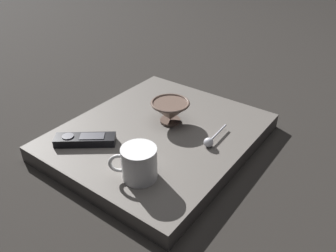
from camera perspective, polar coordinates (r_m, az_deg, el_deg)
ground_plane at (r=1.07m, az=-1.54°, el=-2.78°), size 6.00×6.00×0.00m
table at (r=1.05m, az=-1.56°, el=-1.72°), size 0.53×0.62×0.05m
cereal_bowl at (r=1.06m, az=0.49°, el=2.55°), size 0.12×0.12×0.07m
coffee_mug at (r=0.84m, az=-5.00°, el=-6.30°), size 0.11×0.10×0.09m
teaspoon at (r=0.97m, az=7.10°, el=-2.53°), size 0.03×0.13×0.03m
tv_remote_near at (r=1.00m, az=-13.85°, el=-2.28°), size 0.17×0.14×0.03m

